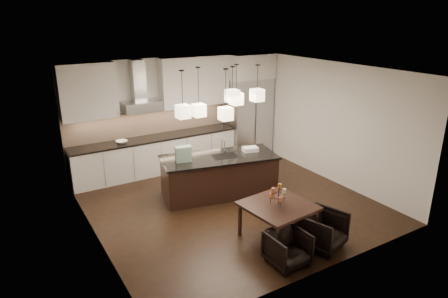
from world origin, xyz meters
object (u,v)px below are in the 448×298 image
armchair_left (288,248)px  armchair_right (322,230)px  island_body (219,176)px  dining_table (277,221)px  refrigerator (248,117)px

armchair_left → armchair_right: armchair_right is taller
armchair_left → armchair_right: bearing=4.8°
island_body → armchair_right: size_ratio=3.44×
dining_table → armchair_right: 0.79m
armchair_left → armchair_right: (0.83, 0.08, 0.04)m
dining_table → armchair_right: size_ratio=1.57×
armchair_left → refrigerator: bearing=61.8°
refrigerator → armchair_left: refrigerator is taller
armchair_left → island_body: bearing=81.3°
island_body → dining_table: 2.12m
island_body → dining_table: (-0.05, -2.12, -0.09)m
armchair_right → dining_table: bearing=110.9°
dining_table → armchair_left: size_ratio=1.79×
island_body → armchair_left: island_body is taller
dining_table → armchair_left: (-0.34, -0.70, -0.05)m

